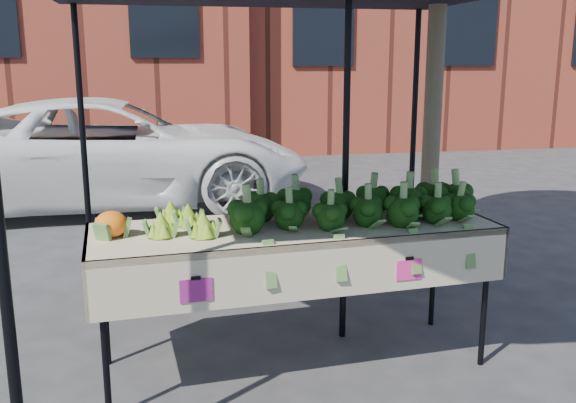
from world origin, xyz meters
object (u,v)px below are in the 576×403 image
object	(u,v)px
table	(294,296)
street_tree	(437,24)
canopy	(290,138)
vehicle	(103,5)

from	to	relation	value
table	street_tree	xyz separation A→B (m)	(1.48, 1.41, 1.70)
table	street_tree	size ratio (longest dim) A/B	0.57
table	street_tree	world-z (taller)	street_tree
canopy	vehicle	xyz separation A→B (m)	(-1.44, 4.38, 1.15)
vehicle	street_tree	size ratio (longest dim) A/B	1.17
table	vehicle	world-z (taller)	vehicle
vehicle	street_tree	distance (m)	4.45
canopy	vehicle	size ratio (longest dim) A/B	0.63
canopy	street_tree	world-z (taller)	street_tree
table	street_tree	bearing A→B (deg)	43.67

